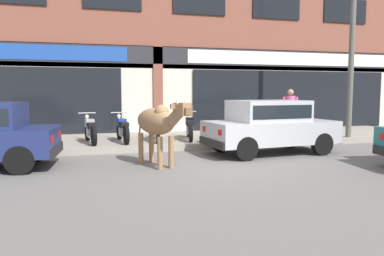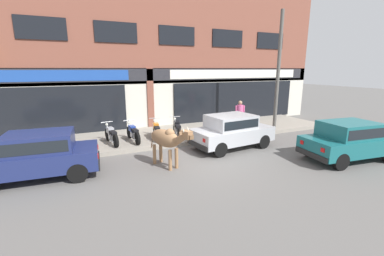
# 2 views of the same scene
# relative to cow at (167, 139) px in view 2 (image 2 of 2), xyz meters

# --- Properties ---
(ground_plane) EXTENTS (90.00, 90.00, 0.00)m
(ground_plane) POSITION_rel_cow_xyz_m (1.07, -0.19, -1.01)
(ground_plane) COLOR #605E5B
(sidewalk) EXTENTS (19.00, 3.78, 0.18)m
(sidewalk) POSITION_rel_cow_xyz_m (1.07, 3.91, -0.92)
(sidewalk) COLOR gray
(sidewalk) RESTS_ON ground
(shop_building) EXTENTS (23.00, 1.40, 8.57)m
(shop_building) POSITION_rel_cow_xyz_m (1.07, 6.06, 3.06)
(shop_building) COLOR brown
(shop_building) RESTS_ON ground
(cow) EXTENTS (1.06, 2.05, 1.61)m
(cow) POSITION_rel_cow_xyz_m (0.00, 0.00, 0.00)
(cow) COLOR #936B47
(cow) RESTS_ON ground
(car_0) EXTENTS (3.74, 2.00, 1.46)m
(car_0) POSITION_rel_cow_xyz_m (6.43, -2.16, -0.19)
(car_0) COLOR black
(car_0) RESTS_ON ground
(car_1) EXTENTS (3.71, 1.88, 1.46)m
(car_1) POSITION_rel_cow_xyz_m (-3.92, 0.73, -0.19)
(car_1) COLOR black
(car_1) RESTS_ON ground
(car_2) EXTENTS (3.72, 1.91, 1.46)m
(car_2) POSITION_rel_cow_xyz_m (3.25, 0.92, -0.19)
(car_2) COLOR black
(car_2) RESTS_ON ground
(motorcycle_0) EXTENTS (0.53, 1.81, 0.88)m
(motorcycle_0) POSITION_rel_cow_xyz_m (-1.45, 3.14, -0.44)
(motorcycle_0) COLOR black
(motorcycle_0) RESTS_ON sidewalk
(motorcycle_1) EXTENTS (0.52, 1.81, 0.88)m
(motorcycle_1) POSITION_rel_cow_xyz_m (-0.51, 3.12, -0.44)
(motorcycle_1) COLOR black
(motorcycle_1) RESTS_ON sidewalk
(motorcycle_2) EXTENTS (0.60, 1.80, 0.88)m
(motorcycle_2) POSITION_rel_cow_xyz_m (0.57, 3.16, -0.44)
(motorcycle_2) COLOR black
(motorcycle_2) RESTS_ON sidewalk
(motorcycle_3) EXTENTS (0.64, 1.79, 0.88)m
(motorcycle_3) POSITION_rel_cow_xyz_m (1.59, 3.13, -0.44)
(motorcycle_3) COLOR black
(motorcycle_3) RESTS_ON sidewalk
(pedestrian) EXTENTS (0.48, 0.32, 1.60)m
(pedestrian) POSITION_rel_cow_xyz_m (4.94, 2.75, 0.16)
(pedestrian) COLOR #2D2D33
(pedestrian) RESTS_ON sidewalk
(utility_pole) EXTENTS (0.18, 0.18, 6.03)m
(utility_pole) POSITION_rel_cow_xyz_m (6.89, 2.31, 2.19)
(utility_pole) COLOR #595651
(utility_pole) RESTS_ON sidewalk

